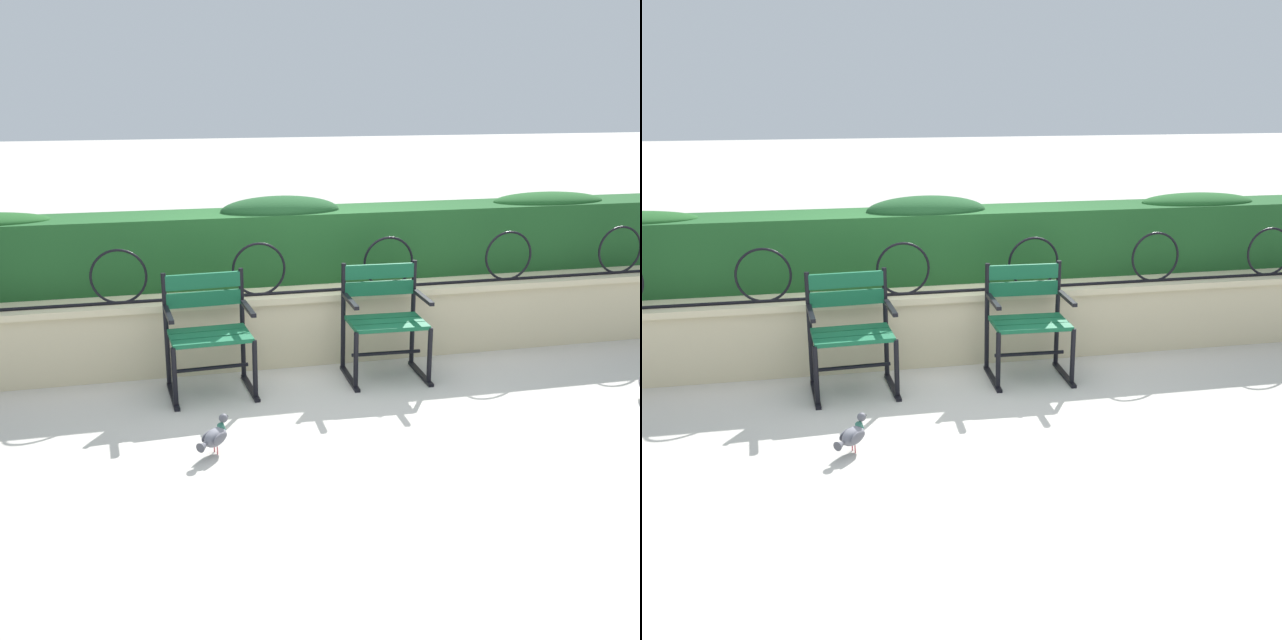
# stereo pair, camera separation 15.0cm
# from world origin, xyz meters

# --- Properties ---
(ground_plane) EXTENTS (60.00, 60.00, 0.00)m
(ground_plane) POSITION_xyz_m (0.00, 0.00, 0.00)
(ground_plane) COLOR #BCB7AD
(stone_wall) EXTENTS (8.55, 0.41, 0.58)m
(stone_wall) POSITION_xyz_m (0.00, 0.84, 0.29)
(stone_wall) COLOR beige
(stone_wall) RESTS_ON ground
(iron_arch_fence) EXTENTS (7.99, 0.02, 0.42)m
(iron_arch_fence) POSITION_xyz_m (-0.27, 0.77, 0.76)
(iron_arch_fence) COLOR black
(iron_arch_fence) RESTS_ON stone_wall
(hedge_row) EXTENTS (8.38, 0.56, 0.69)m
(hedge_row) POSITION_xyz_m (0.01, 1.30, 0.89)
(hedge_row) COLOR #1E5123
(hedge_row) RESTS_ON stone_wall
(park_chair_left) EXTENTS (0.63, 0.55, 0.86)m
(park_chair_left) POSITION_xyz_m (-0.77, 0.34, 0.46)
(park_chair_left) COLOR #145B38
(park_chair_left) RESTS_ON ground
(park_chair_right) EXTENTS (0.62, 0.55, 0.85)m
(park_chair_right) POSITION_xyz_m (0.56, 0.36, 0.46)
(park_chair_right) COLOR #145B38
(park_chair_right) RESTS_ON ground
(pigeon_near_chairs) EXTENTS (0.23, 0.24, 0.22)m
(pigeon_near_chairs) POSITION_xyz_m (-0.85, -0.70, 0.11)
(pigeon_near_chairs) COLOR slate
(pigeon_near_chairs) RESTS_ON ground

